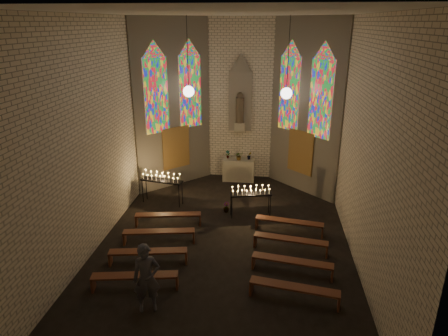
{
  "coord_description": "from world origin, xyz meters",
  "views": [
    {
      "loc": [
        1.31,
        -11.36,
        6.78
      ],
      "look_at": [
        -0.17,
        1.27,
        2.1
      ],
      "focal_mm": 32.0,
      "sensor_mm": 36.0,
      "label": 1
    }
  ],
  "objects_px": {
    "aisle_flower_pot": "(226,207)",
    "votive_stand_left": "(162,178)",
    "altar": "(239,170)",
    "votive_stand_right": "(251,192)",
    "visitor": "(147,278)"
  },
  "relations": [
    {
      "from": "aisle_flower_pot",
      "to": "votive_stand_left",
      "type": "distance_m",
      "value": 2.77
    },
    {
      "from": "altar",
      "to": "votive_stand_right",
      "type": "height_order",
      "value": "votive_stand_right"
    },
    {
      "from": "altar",
      "to": "votive_stand_left",
      "type": "relative_size",
      "value": 0.82
    },
    {
      "from": "aisle_flower_pot",
      "to": "visitor",
      "type": "xyz_separation_m",
      "value": [
        -1.33,
        -5.62,
        0.71
      ]
    },
    {
      "from": "aisle_flower_pot",
      "to": "visitor",
      "type": "bearing_deg",
      "value": -103.27
    },
    {
      "from": "votive_stand_left",
      "to": "votive_stand_right",
      "type": "distance_m",
      "value": 3.58
    },
    {
      "from": "altar",
      "to": "visitor",
      "type": "xyz_separation_m",
      "value": [
        -1.52,
        -8.9,
        0.41
      ]
    },
    {
      "from": "votive_stand_left",
      "to": "visitor",
      "type": "xyz_separation_m",
      "value": [
        1.26,
        -6.11,
        -0.14
      ]
    },
    {
      "from": "aisle_flower_pot",
      "to": "votive_stand_right",
      "type": "distance_m",
      "value": 1.21
    },
    {
      "from": "altar",
      "to": "votive_stand_right",
      "type": "bearing_deg",
      "value": -78.19
    },
    {
      "from": "altar",
      "to": "votive_stand_right",
      "type": "distance_m",
      "value": 3.6
    },
    {
      "from": "votive_stand_right",
      "to": "aisle_flower_pot",
      "type": "bearing_deg",
      "value": 154.32
    },
    {
      "from": "votive_stand_left",
      "to": "altar",
      "type": "bearing_deg",
      "value": 56.0
    },
    {
      "from": "altar",
      "to": "votive_stand_left",
      "type": "bearing_deg",
      "value": -134.83
    },
    {
      "from": "altar",
      "to": "visitor",
      "type": "relative_size",
      "value": 0.77
    }
  ]
}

